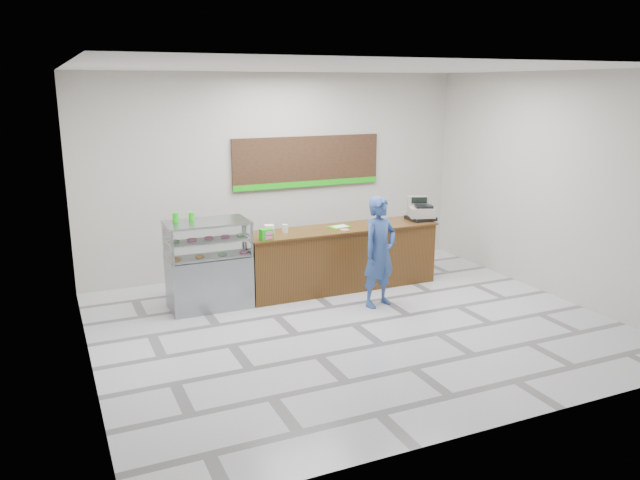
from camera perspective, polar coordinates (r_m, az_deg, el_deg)
name	(u,v)px	position (r m, az deg, el deg)	size (l,w,h in m)	color
floor	(354,324)	(8.90, 3.15, -7.71)	(7.00, 7.00, 0.00)	silver
back_wall	(278,174)	(11.12, -3.86, 6.04)	(7.00, 7.00, 0.00)	beige
ceiling	(358,68)	(8.27, 3.48, 15.45)	(7.00, 7.00, 0.00)	silver
sales_counter	(341,258)	(10.28, 1.96, -1.64)	(3.26, 0.76, 1.03)	#5D3812
display_case	(209,264)	(9.50, -10.16, -2.18)	(1.22, 0.72, 1.33)	gray
menu_board	(307,162)	(11.26, -1.16, 7.10)	(2.80, 0.06, 0.90)	black
cash_register	(421,211)	(10.84, 9.18, 2.60)	(0.54, 0.55, 0.39)	black
card_terminal	(385,223)	(10.41, 5.94, 1.52)	(0.08, 0.16, 0.04)	black
serving_tray	(339,227)	(10.15, 1.77, 1.21)	(0.36, 0.29, 0.02)	#3BC015
napkin_box	(269,229)	(9.81, -4.67, 1.02)	(0.14, 0.14, 0.12)	white
straw_cup	(285,229)	(9.78, -3.21, 1.04)	(0.09, 0.09, 0.13)	silver
promo_box	(266,234)	(9.37, -4.93, 0.52)	(0.18, 0.12, 0.16)	#1BBF13
donut_decal	(344,230)	(9.99, 2.25, 0.95)	(0.15, 0.15, 0.00)	pink
green_cup_left	(176,218)	(9.36, -13.05, 2.01)	(0.09, 0.09, 0.14)	#1BBF13
green_cup_right	(192,217)	(9.41, -11.66, 2.11)	(0.08, 0.08, 0.13)	#1BBF13
customer	(380,252)	(9.42, 5.47, -1.09)	(0.62, 0.40, 1.69)	#2F4B8C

